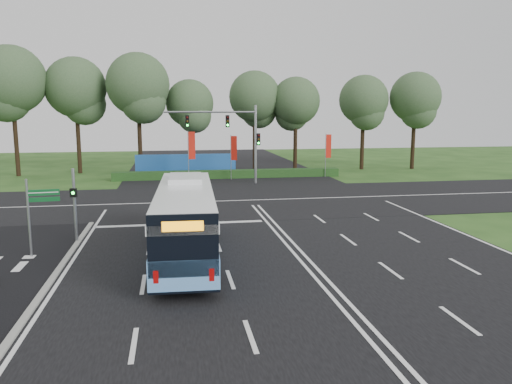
# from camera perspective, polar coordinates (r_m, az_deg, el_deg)

# --- Properties ---
(ground) EXTENTS (120.00, 120.00, 0.00)m
(ground) POSITION_cam_1_polar(r_m,az_deg,el_deg) (24.91, 3.28, -5.88)
(ground) COLOR #224617
(ground) RESTS_ON ground
(road_main) EXTENTS (20.00, 120.00, 0.04)m
(road_main) POSITION_cam_1_polar(r_m,az_deg,el_deg) (24.90, 3.28, -5.83)
(road_main) COLOR black
(road_main) RESTS_ON ground
(road_cross) EXTENTS (120.00, 14.00, 0.05)m
(road_cross) POSITION_cam_1_polar(r_m,az_deg,el_deg) (36.42, -0.93, -0.98)
(road_cross) COLOR black
(road_cross) RESTS_ON ground
(kerb_strip) EXTENTS (0.25, 18.00, 0.12)m
(kerb_strip) POSITION_cam_1_polar(r_m,az_deg,el_deg) (21.93, -21.75, -8.50)
(kerb_strip) COLOR gray
(kerb_strip) RESTS_ON ground
(city_bus) EXTENTS (2.91, 11.79, 3.36)m
(city_bus) POSITION_cam_1_polar(r_m,az_deg,el_deg) (22.52, -8.06, -3.16)
(city_bus) COLOR #64A2E8
(city_bus) RESTS_ON ground
(pedestrian_signal) EXTENTS (0.33, 0.43, 3.72)m
(pedestrian_signal) POSITION_cam_1_polar(r_m,az_deg,el_deg) (26.13, -20.03, -1.15)
(pedestrian_signal) COLOR gray
(pedestrian_signal) RESTS_ON ground
(street_sign) EXTENTS (1.39, 0.22, 3.56)m
(street_sign) POSITION_cam_1_polar(r_m,az_deg,el_deg) (24.08, -23.85, -1.64)
(street_sign) COLOR gray
(street_sign) RESTS_ON ground
(banner_flag_left) EXTENTS (0.68, 0.23, 4.71)m
(banner_flag_left) POSITION_cam_1_polar(r_m,az_deg,el_deg) (46.31, -7.45, 4.94)
(banner_flag_left) COLOR gray
(banner_flag_left) RESTS_ON ground
(banner_flag_mid) EXTENTS (0.59, 0.29, 4.27)m
(banner_flag_mid) POSITION_cam_1_polar(r_m,az_deg,el_deg) (47.14, -2.62, 4.75)
(banner_flag_mid) COLOR gray
(banner_flag_mid) RESTS_ON ground
(banner_flag_right) EXTENTS (0.63, 0.17, 4.31)m
(banner_flag_right) POSITION_cam_1_polar(r_m,az_deg,el_deg) (49.77, 8.20, 4.93)
(banner_flag_right) COLOR gray
(banner_flag_right) RESTS_ON ground
(traffic_light_gantry) EXTENTS (8.41, 0.28, 7.00)m
(traffic_light_gantry) POSITION_cam_1_polar(r_m,az_deg,el_deg) (44.33, -2.35, 6.88)
(traffic_light_gantry) COLOR gray
(traffic_light_gantry) RESTS_ON ground
(hedge) EXTENTS (22.00, 1.20, 0.80)m
(hedge) POSITION_cam_1_polar(r_m,az_deg,el_deg) (48.62, -3.16, 2.04)
(hedge) COLOR #173A15
(hedge) RESTS_ON ground
(blue_hoarding) EXTENTS (10.00, 0.30, 2.20)m
(blue_hoarding) POSITION_cam_1_polar(r_m,az_deg,el_deg) (50.74, -7.99, 3.06)
(blue_hoarding) COLOR #1D539E
(blue_hoarding) RESTS_ON ground
(eucalyptus_row) EXTENTS (48.27, 8.04, 12.87)m
(eucalyptus_row) POSITION_cam_1_polar(r_m,az_deg,el_deg) (53.84, -6.89, 11.28)
(eucalyptus_row) COLOR black
(eucalyptus_row) RESTS_ON ground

